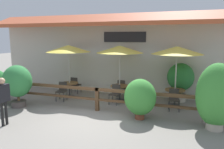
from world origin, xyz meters
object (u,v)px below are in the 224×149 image
potted_plant_entrance_palm (180,78)px  chair_middle_streetside (115,93)px  chair_near_wallside (75,84)px  patio_umbrella_near (68,49)px  potted_plant_broad_leaf (140,97)px  patio_umbrella_far (177,50)px  chair_far_streetside (174,98)px  potted_plant_corner_fern (17,82)px  dining_table_far (175,93)px  chair_far_wallside (175,91)px  pedestrian (3,95)px  potted_plant_small_flowering (217,96)px  dining_table_near (70,85)px  patio_umbrella_middle (120,49)px  chair_near_streetside (62,90)px  chair_middle_wallside (122,87)px  dining_table_middle (120,88)px

potted_plant_entrance_palm → chair_middle_streetside: bearing=-153.3°
chair_near_wallside → potted_plant_entrance_palm: (5.37, 0.20, 0.59)m
patio_umbrella_near → potted_plant_entrance_palm: patio_umbrella_near is taller
potted_plant_broad_leaf → potted_plant_entrance_palm: potted_plant_entrance_palm is taller
patio_umbrella_near → patio_umbrella_far: bearing=1.7°
chair_far_streetside → potted_plant_corner_fern: size_ratio=0.48×
dining_table_far → chair_far_wallside: size_ratio=0.98×
potted_plant_broad_leaf → pedestrian: 4.73m
chair_middle_streetside → potted_plant_small_flowering: (3.92, -1.63, 0.62)m
dining_table_near → chair_far_wallside: (5.12, 0.82, -0.08)m
chair_far_streetside → potted_plant_corner_fern: 6.65m
chair_near_wallside → potted_plant_entrance_palm: size_ratio=0.49×
patio_umbrella_middle → chair_far_wallside: size_ratio=3.01×
patio_umbrella_middle → potted_plant_small_flowering: size_ratio=1.21×
chair_near_streetside → patio_umbrella_far: (5.14, 0.87, 1.93)m
patio_umbrella_middle → dining_table_far: size_ratio=3.06×
chair_far_streetside → chair_middle_streetside: bearing=171.3°
chair_near_streetside → dining_table_near: bearing=83.2°
potted_plant_small_flowering → pedestrian: bearing=-164.3°
chair_middle_wallside → patio_umbrella_far: 3.30m
chair_middle_wallside → patio_umbrella_near: bearing=23.9°
dining_table_far → chair_middle_wallside: bearing=165.9°
dining_table_far → potted_plant_corner_fern: size_ratio=0.47×
chair_near_streetside → potted_plant_small_flowering: 6.67m
potted_plant_entrance_palm → dining_table_far: bearing=-104.0°
dining_table_far → potted_plant_small_flowering: size_ratio=0.39×
dining_table_near → potted_plant_corner_fern: 2.57m
dining_table_middle → potted_plant_entrance_palm: bearing=15.4°
chair_near_streetside → patio_umbrella_middle: (2.60, 0.89, 1.93)m
chair_far_streetside → pedestrian: 6.45m
pedestrian → chair_middle_streetside: bearing=-35.1°
pedestrian → chair_near_streetside: bearing=-0.8°
chair_middle_streetside → chair_far_streetside: size_ratio=1.00×
pedestrian → chair_far_wallside: bearing=-44.6°
dining_table_near → pedestrian: size_ratio=0.52×
chair_middle_streetside → chair_far_wallside: same height
patio_umbrella_near → pedestrian: (-0.27, -3.99, -1.37)m
chair_middle_streetside → chair_middle_wallside: size_ratio=1.00×
dining_table_middle → patio_umbrella_far: bearing=-0.4°
pedestrian → chair_middle_wallside: bearing=-26.6°
dining_table_far → potted_plant_broad_leaf: 2.40m
chair_near_wallside → patio_umbrella_near: bearing=97.8°
chair_near_wallside → potted_plant_broad_leaf: (4.04, -2.66, 0.32)m
dining_table_middle → chair_far_wallside: (2.54, 0.64, -0.08)m
patio_umbrella_near → patio_umbrella_far: size_ratio=1.00×
chair_far_streetside → potted_plant_entrance_palm: (0.20, 1.43, 0.59)m
potted_plant_small_flowering → patio_umbrella_far: bearing=121.2°
chair_near_wallside → dining_table_middle: chair_near_wallside is taller
patio_umbrella_far → dining_table_far: size_ratio=3.06×
patio_umbrella_far → potted_plant_corner_fern: 6.95m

